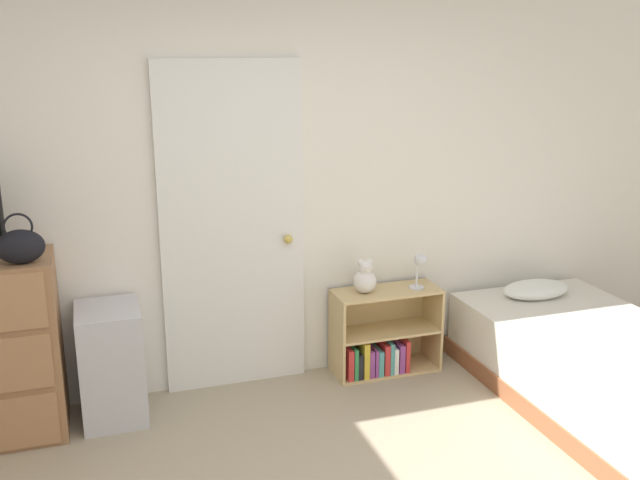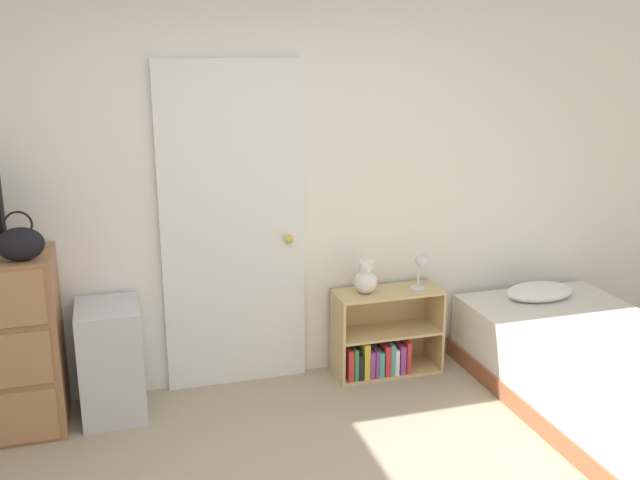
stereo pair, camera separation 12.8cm
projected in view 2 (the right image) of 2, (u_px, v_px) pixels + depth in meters
name	position (u px, v px, depth m)	size (l,w,h in m)	color
wall_back	(255.00, 187.00, 4.45)	(10.00, 0.06, 2.55)	white
door_closed	(234.00, 229.00, 4.42)	(0.90, 0.09, 2.06)	white
handbag	(20.00, 243.00, 3.73)	(0.25, 0.13, 0.27)	black
storage_bin	(111.00, 360.00, 4.19)	(0.36, 0.43, 0.68)	silver
bookshelf	(381.00, 342.00, 4.76)	(0.71, 0.29, 0.57)	tan
teddy_bear	(366.00, 279.00, 4.61)	(0.15, 0.15, 0.23)	silver
desk_lamp	(422.00, 265.00, 4.66)	(0.11, 0.11, 0.25)	silver
bed	(601.00, 371.00, 4.31)	(1.09, 1.96, 0.56)	brown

